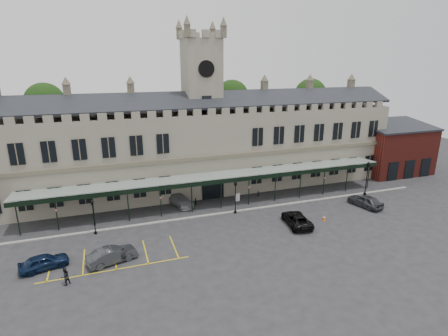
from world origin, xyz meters
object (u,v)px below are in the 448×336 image
object	(u,v)px
station_building	(203,147)
lamp_post_right	(367,175)
lamp_post_mid	(235,194)
person_a	(124,255)
car_right_a	(365,201)
car_van	(297,219)
traffic_cone	(324,218)
clock_tower	(202,103)
person_b	(65,276)
car_left_a	(44,262)
car_taxi	(180,200)
lamp_post_left	(93,214)
sign_board	(238,197)
car_left_b	(112,255)

from	to	relation	value
station_building	lamp_post_right	world-z (taller)	station_building
lamp_post_mid	person_a	bearing A→B (deg)	-152.31
car_right_a	car_van	bearing A→B (deg)	-3.79
traffic_cone	person_a	xyz separation A→B (m)	(-24.10, -1.93, 0.58)
station_building	lamp_post_right	distance (m)	24.57
station_building	lamp_post_mid	world-z (taller)	station_building
clock_tower	car_van	world-z (taller)	clock_tower
lamp_post_mid	lamp_post_right	distance (m)	20.51
person_b	person_a	bearing A→B (deg)	160.17
station_building	clock_tower	xyz separation A→B (m)	(0.00, 0.09, 6.64)
lamp_post_mid	car_left_a	size ratio (longest dim) A/B	1.03
car_taxi	car_right_a	size ratio (longest dim) A/B	1.03
traffic_cone	car_right_a	size ratio (longest dim) A/B	0.13
person_b	car_right_a	bearing A→B (deg)	148.08
clock_tower	lamp_post_left	distance (m)	22.13
clock_tower	car_right_a	distance (m)	26.70
lamp_post_right	lamp_post_left	bearing A→B (deg)	-179.73
sign_board	station_building	bearing A→B (deg)	108.56
station_building	person_a	world-z (taller)	station_building
car_right_a	lamp_post_left	bearing A→B (deg)	-19.03
person_b	car_taxi	bearing A→B (deg)	-173.61
lamp_post_mid	car_van	world-z (taller)	lamp_post_mid
person_a	sign_board	bearing A→B (deg)	10.79
car_taxi	car_right_a	bearing A→B (deg)	-39.76
traffic_cone	car_left_a	bearing A→B (deg)	-179.00
car_left_b	car_right_a	world-z (taller)	car_right_a
car_left_b	car_taxi	distance (m)	15.14
lamp_post_right	car_right_a	xyz separation A→B (m)	(-3.04, -3.58, -2.22)
lamp_post_mid	sign_board	bearing A→B (deg)	64.71
car_taxi	car_van	bearing A→B (deg)	-61.22
lamp_post_left	sign_board	world-z (taller)	lamp_post_left
clock_tower	car_right_a	xyz separation A→B (m)	(18.72, -14.54, -12.29)
car_left_a	person_b	bearing A→B (deg)	-163.09
clock_tower	traffic_cone	size ratio (longest dim) A/B	39.21
lamp_post_left	person_b	bearing A→B (deg)	-104.33
sign_board	car_taxi	size ratio (longest dim) A/B	0.23
car_left_a	car_right_a	bearing A→B (deg)	-101.68
station_building	car_taxi	world-z (taller)	station_building
station_building	car_left_a	xyz separation A→B (m)	(-20.42, -16.99, -5.73)
car_left_a	lamp_post_mid	bearing A→B (deg)	-89.42
car_right_a	person_b	distance (m)	37.48
car_left_a	car_taxi	world-z (taller)	car_left_a
lamp_post_left	car_taxi	xyz separation A→B (m)	(10.92, 5.14, -1.79)
station_building	car_van	distance (m)	18.76
car_taxi	person_a	size ratio (longest dim) A/B	2.81
traffic_cone	car_left_b	xyz separation A→B (m)	(-25.16, -1.44, 0.47)
car_right_a	person_b	size ratio (longest dim) A/B	2.90
station_building	person_b	size ratio (longest dim) A/B	35.85
lamp_post_left	car_left_b	xyz separation A→B (m)	(1.66, -6.84, -1.73)
car_left_a	person_a	xyz separation A→B (m)	(7.22, -1.39, 0.15)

